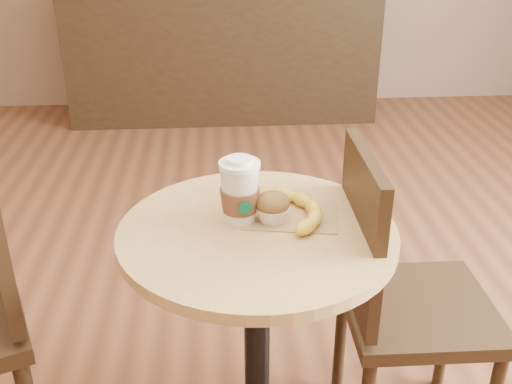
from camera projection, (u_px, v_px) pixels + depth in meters
cafe_table at (257, 300)px, 1.58m from camera, size 0.70×0.70×0.75m
chair_right at (397, 294)px, 1.64m from camera, size 0.41×0.41×0.92m
service_counter at (223, 46)px, 4.38m from camera, size 2.30×0.65×1.04m
kraft_bag at (291, 215)px, 1.54m from camera, size 0.27×0.22×0.00m
coffee_cup at (240, 193)px, 1.48m from camera, size 0.10×0.11×0.17m
muffin at (273, 207)px, 1.49m from camera, size 0.09×0.09×0.08m
banana at (291, 209)px, 1.53m from camera, size 0.25×0.30×0.04m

